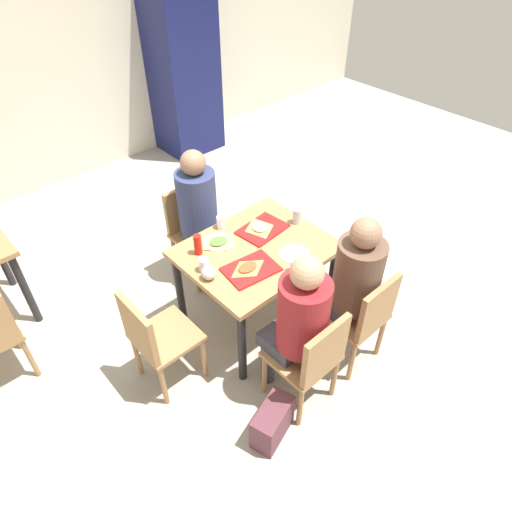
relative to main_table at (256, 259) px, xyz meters
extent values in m
cube|color=#9E998E|center=(0.00, 0.00, -0.65)|extent=(10.00, 10.00, 0.02)
cube|color=beige|center=(0.00, 3.20, 0.76)|extent=(10.00, 0.10, 2.80)
cube|color=#9E7247|center=(0.00, 0.00, 0.08)|extent=(1.05, 0.86, 0.04)
cylinder|color=black|center=(-0.47, -0.37, -0.29)|extent=(0.06, 0.06, 0.70)
cylinder|color=black|center=(0.47, -0.37, -0.29)|extent=(0.06, 0.06, 0.70)
cylinder|color=black|center=(-0.47, 0.37, -0.29)|extent=(0.06, 0.06, 0.70)
cylinder|color=black|center=(0.47, 0.37, -0.29)|extent=(0.06, 0.06, 0.70)
cube|color=#9E7247|center=(-0.26, -0.73, -0.22)|extent=(0.40, 0.40, 0.03)
cube|color=#9E7247|center=(-0.26, -0.91, 0.00)|extent=(0.38, 0.04, 0.40)
cylinder|color=#9E7247|center=(-0.43, -0.56, -0.44)|extent=(0.04, 0.04, 0.41)
cylinder|color=#9E7247|center=(-0.09, -0.56, -0.44)|extent=(0.04, 0.04, 0.41)
cylinder|color=#9E7247|center=(-0.43, -0.90, -0.44)|extent=(0.04, 0.04, 0.41)
cylinder|color=#9E7247|center=(-0.09, -0.90, -0.44)|extent=(0.04, 0.04, 0.41)
cube|color=#9E7247|center=(0.26, -0.73, -0.22)|extent=(0.40, 0.40, 0.03)
cube|color=#9E7247|center=(0.26, -0.91, 0.00)|extent=(0.38, 0.04, 0.40)
cylinder|color=#9E7247|center=(0.09, -0.56, -0.44)|extent=(0.04, 0.04, 0.41)
cylinder|color=#9E7247|center=(0.43, -0.56, -0.44)|extent=(0.04, 0.04, 0.41)
cylinder|color=#9E7247|center=(0.09, -0.90, -0.44)|extent=(0.04, 0.04, 0.41)
cylinder|color=#9E7247|center=(0.43, -0.90, -0.44)|extent=(0.04, 0.04, 0.41)
cube|color=#9E7247|center=(0.00, 0.73, -0.22)|extent=(0.40, 0.40, 0.03)
cube|color=#9E7247|center=(0.00, 0.91, 0.00)|extent=(0.38, 0.04, 0.40)
cylinder|color=#9E7247|center=(0.17, 0.56, -0.44)|extent=(0.04, 0.04, 0.41)
cylinder|color=#9E7247|center=(-0.17, 0.56, -0.44)|extent=(0.04, 0.04, 0.41)
cylinder|color=#9E7247|center=(0.17, 0.90, -0.44)|extent=(0.04, 0.04, 0.41)
cylinder|color=#9E7247|center=(-0.17, 0.90, -0.44)|extent=(0.04, 0.04, 0.41)
cube|color=#9E7247|center=(-0.83, 0.00, -0.22)|extent=(0.40, 0.40, 0.03)
cube|color=#9E7247|center=(-1.01, 0.00, 0.00)|extent=(0.04, 0.38, 0.40)
cylinder|color=#9E7247|center=(-0.66, 0.17, -0.44)|extent=(0.04, 0.04, 0.41)
cylinder|color=#9E7247|center=(-0.66, -0.17, -0.44)|extent=(0.04, 0.04, 0.41)
cylinder|color=#9E7247|center=(-1.00, 0.17, -0.44)|extent=(0.04, 0.04, 0.41)
cylinder|color=#9E7247|center=(-1.00, -0.17, -0.44)|extent=(0.04, 0.04, 0.41)
cylinder|color=#383842|center=(-0.34, -0.50, -0.42)|extent=(0.10, 0.10, 0.44)
cylinder|color=#383842|center=(-0.18, -0.50, -0.42)|extent=(0.10, 0.10, 0.44)
cube|color=#383842|center=(-0.26, -0.60, -0.15)|extent=(0.32, 0.28, 0.10)
cylinder|color=maroon|center=(-0.26, -0.71, 0.16)|extent=(0.32, 0.32, 0.52)
sphere|color=tan|center=(-0.26, -0.71, 0.51)|extent=(0.20, 0.20, 0.20)
cylinder|color=#383842|center=(0.18, -0.50, -0.42)|extent=(0.10, 0.10, 0.44)
cylinder|color=#383842|center=(0.34, -0.50, -0.42)|extent=(0.10, 0.10, 0.44)
cube|color=#383842|center=(0.26, -0.60, -0.15)|extent=(0.32, 0.28, 0.10)
cylinder|color=brown|center=(0.26, -0.71, 0.16)|extent=(0.32, 0.32, 0.52)
sphere|color=#8C664C|center=(0.26, -0.71, 0.51)|extent=(0.20, 0.20, 0.20)
cylinder|color=#383842|center=(0.08, 0.50, -0.42)|extent=(0.10, 0.10, 0.44)
cylinder|color=#383842|center=(-0.08, 0.50, -0.42)|extent=(0.10, 0.10, 0.44)
cube|color=#383842|center=(0.00, 0.60, -0.15)|extent=(0.32, 0.28, 0.10)
cylinder|color=navy|center=(0.00, 0.71, 0.16)|extent=(0.32, 0.32, 0.52)
sphere|color=#8C664C|center=(0.00, 0.71, 0.51)|extent=(0.20, 0.20, 0.20)
cube|color=red|center=(-0.18, -0.15, 0.11)|extent=(0.39, 0.31, 0.02)
cube|color=red|center=(0.18, 0.13, 0.11)|extent=(0.38, 0.29, 0.02)
cylinder|color=white|center=(-0.16, 0.24, 0.10)|extent=(0.22, 0.22, 0.01)
cylinder|color=white|center=(0.16, -0.24, 0.10)|extent=(0.22, 0.22, 0.01)
pyramid|color=#C68C47|center=(-0.20, -0.14, 0.12)|extent=(0.21, 0.15, 0.01)
ellipsoid|color=#B74723|center=(-0.20, -0.14, 0.13)|extent=(0.15, 0.10, 0.01)
pyramid|color=tan|center=(0.17, 0.15, 0.12)|extent=(0.23, 0.25, 0.01)
ellipsoid|color=#D8C67F|center=(0.17, 0.15, 0.13)|extent=(0.16, 0.17, 0.01)
pyramid|color=#DBAD60|center=(-0.17, 0.23, 0.11)|extent=(0.22, 0.18, 0.01)
ellipsoid|color=#4C7233|center=(-0.17, 0.23, 0.12)|extent=(0.15, 0.12, 0.01)
cylinder|color=white|center=(-0.03, 0.37, 0.15)|extent=(0.07, 0.07, 0.10)
cylinder|color=white|center=(0.03, -0.37, 0.15)|extent=(0.07, 0.07, 0.10)
cylinder|color=white|center=(-0.42, 0.06, 0.15)|extent=(0.07, 0.07, 0.10)
cylinder|color=#B7BCC6|center=(0.45, 0.02, 0.16)|extent=(0.07, 0.07, 0.12)
cylinder|color=red|center=(-0.34, 0.24, 0.18)|extent=(0.06, 0.06, 0.16)
sphere|color=silver|center=(-0.45, -0.02, 0.15)|extent=(0.10, 0.10, 0.10)
cube|color=#592D38|center=(-0.61, -0.83, -0.50)|extent=(0.35, 0.25, 0.28)
cube|color=#14194C|center=(1.41, 2.85, 0.31)|extent=(0.70, 0.60, 1.90)
cylinder|color=black|center=(-1.35, 1.19, -0.29)|extent=(0.06, 0.06, 0.70)
cylinder|color=#9E7247|center=(-1.57, 1.00, -0.44)|extent=(0.04, 0.04, 0.41)
cylinder|color=#9E7247|center=(-1.57, 0.66, -0.44)|extent=(0.04, 0.04, 0.41)
camera|label=1|loc=(-1.72, -1.89, 2.21)|focal=31.90mm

